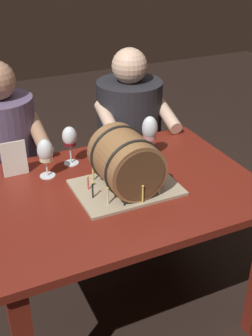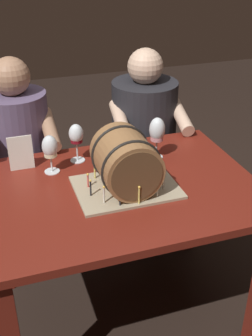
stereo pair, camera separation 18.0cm
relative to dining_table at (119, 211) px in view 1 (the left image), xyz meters
name	(u,v)px [view 1 (the left image)]	position (x,y,z in m)	size (l,w,h in m)	color
ground_plane	(120,312)	(0.00, 0.00, -0.63)	(8.00, 8.00, 0.00)	black
dining_table	(119,211)	(0.00, 0.00, 0.00)	(1.19, 0.86, 0.75)	maroon
barrel_cake	(126,163)	(0.02, -0.02, 0.25)	(0.43, 0.31, 0.26)	tan
wine_glass_red	(70,138)	(-0.12, 0.29, 0.25)	(0.07, 0.07, 0.19)	white
wine_glass_white	(45,152)	(-0.25, 0.22, 0.24)	(0.07, 0.07, 0.18)	white
wine_glass_rose	(150,130)	(0.25, 0.20, 0.26)	(0.07, 0.07, 0.21)	white
menu_card	(14,159)	(-0.38, 0.29, 0.20)	(0.11, 0.01, 0.16)	silver
person_seated_left	(10,177)	(-0.36, 0.65, -0.09)	(0.37, 0.46, 1.17)	#372D40
person_seated_right	(129,150)	(0.36, 0.65, -0.07)	(0.44, 0.51, 1.16)	black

